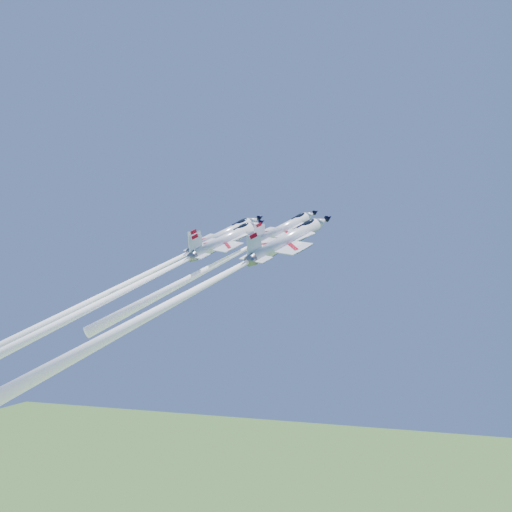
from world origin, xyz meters
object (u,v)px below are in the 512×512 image
(jet_right, at_px, (201,287))
(jet_lead, at_px, (223,261))
(jet_slot, at_px, (109,299))
(jet_left, at_px, (108,293))

(jet_right, bearing_deg, jet_lead, 126.72)
(jet_right, distance_m, jet_slot, 13.48)
(jet_lead, distance_m, jet_slot, 19.40)
(jet_lead, xyz_separation_m, jet_slot, (-12.38, -13.69, -6.00))
(jet_right, bearing_deg, jet_slot, -127.95)
(jet_lead, relative_size, jet_slot, 0.69)
(jet_slot, bearing_deg, jet_left, 158.60)
(jet_right, xyz_separation_m, jet_slot, (-12.76, -4.04, -1.66))
(jet_right, height_order, jet_slot, jet_slot)
(jet_left, distance_m, jet_slot, 8.44)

